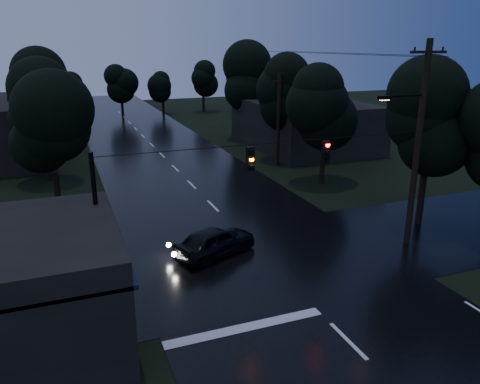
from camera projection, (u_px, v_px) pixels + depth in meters
main_road at (175, 169)px, 38.27m from camera, size 12.00×120.00×0.02m
cross_street at (265, 258)px, 22.28m from camera, size 60.00×9.00×0.02m
building_far_right at (304, 124)px, 45.98m from camera, size 10.00×14.00×4.40m
utility_pole_main at (417, 142)px, 22.35m from camera, size 3.50×0.30×10.00m
utility_pole_far at (278, 119)px, 38.18m from camera, size 2.00×0.30×7.50m
anchor_pole_left at (98, 229)px, 17.90m from camera, size 0.18×0.18×6.00m
span_signals at (288, 154)px, 19.98m from camera, size 15.00×0.37×1.12m
tree_corner_near at (431, 118)px, 24.79m from camera, size 4.48×4.48×9.44m
tree_left_a at (49, 127)px, 26.48m from camera, size 3.92×3.92×8.26m
tree_left_b at (40, 105)px, 33.27m from camera, size 4.20×4.20×8.85m
tree_left_c at (34, 88)px, 41.83m from camera, size 4.48×4.48×9.44m
tree_right_a at (326, 106)px, 32.56m from camera, size 4.20×4.20×8.85m
tree_right_b at (283, 90)px, 39.76m from camera, size 4.48×4.48×9.44m
tree_right_c at (246, 78)px, 48.74m from camera, size 4.76×4.76×10.03m
car at (215, 241)px, 22.40m from camera, size 4.56×3.19×1.44m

